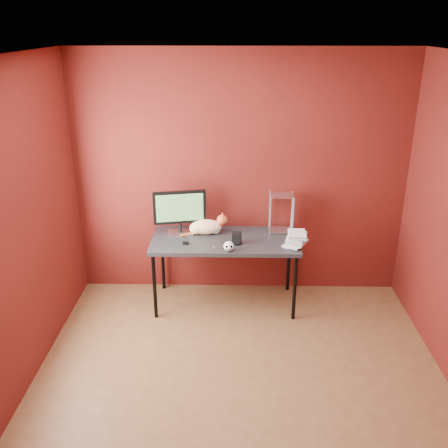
{
  "coord_description": "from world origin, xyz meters",
  "views": [
    {
      "loc": [
        -0.06,
        -3.3,
        2.81
      ],
      "look_at": [
        -0.16,
        1.15,
        1.0
      ],
      "focal_mm": 40.0,
      "sensor_mm": 36.0,
      "label": 1
    }
  ],
  "objects_px": {
    "speaker": "(237,238)",
    "book_stack": "(291,177)",
    "skull_mug": "(229,246)",
    "monitor": "(180,210)",
    "cat": "(206,227)",
    "desk": "(225,243)"
  },
  "relations": [
    {
      "from": "skull_mug",
      "to": "speaker",
      "type": "relative_size",
      "value": 0.85
    },
    {
      "from": "desk",
      "to": "cat",
      "type": "distance_m",
      "value": 0.27
    },
    {
      "from": "desk",
      "to": "skull_mug",
      "type": "relative_size",
      "value": 14.61
    },
    {
      "from": "speaker",
      "to": "book_stack",
      "type": "distance_m",
      "value": 0.82
    },
    {
      "from": "cat",
      "to": "monitor",
      "type": "bearing_deg",
      "value": 178.83
    },
    {
      "from": "skull_mug",
      "to": "cat",
      "type": "bearing_deg",
      "value": 116.25
    },
    {
      "from": "monitor",
      "to": "cat",
      "type": "xyz_separation_m",
      "value": [
        0.27,
        0.0,
        -0.18
      ]
    },
    {
      "from": "skull_mug",
      "to": "monitor",
      "type": "bearing_deg",
      "value": 137.53
    },
    {
      "from": "speaker",
      "to": "book_stack",
      "type": "height_order",
      "value": "book_stack"
    },
    {
      "from": "desk",
      "to": "monitor",
      "type": "relative_size",
      "value": 2.79
    },
    {
      "from": "cat",
      "to": "skull_mug",
      "type": "distance_m",
      "value": 0.49
    },
    {
      "from": "book_stack",
      "to": "desk",
      "type": "bearing_deg",
      "value": 171.74
    },
    {
      "from": "monitor",
      "to": "skull_mug",
      "type": "height_order",
      "value": "monitor"
    },
    {
      "from": "desk",
      "to": "book_stack",
      "type": "relative_size",
      "value": 1.08
    },
    {
      "from": "cat",
      "to": "book_stack",
      "type": "xyz_separation_m",
      "value": [
        0.83,
        -0.22,
        0.61
      ]
    },
    {
      "from": "speaker",
      "to": "book_stack",
      "type": "bearing_deg",
      "value": 10.7
    },
    {
      "from": "skull_mug",
      "to": "speaker",
      "type": "bearing_deg",
      "value": 63.33
    },
    {
      "from": "desk",
      "to": "speaker",
      "type": "relative_size",
      "value": 12.45
    },
    {
      "from": "monitor",
      "to": "skull_mug",
      "type": "distance_m",
      "value": 0.69
    },
    {
      "from": "skull_mug",
      "to": "book_stack",
      "type": "relative_size",
      "value": 0.07
    },
    {
      "from": "desk",
      "to": "skull_mug",
      "type": "bearing_deg",
      "value": -81.82
    },
    {
      "from": "speaker",
      "to": "desk",
      "type": "bearing_deg",
      "value": 144.71
    }
  ]
}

